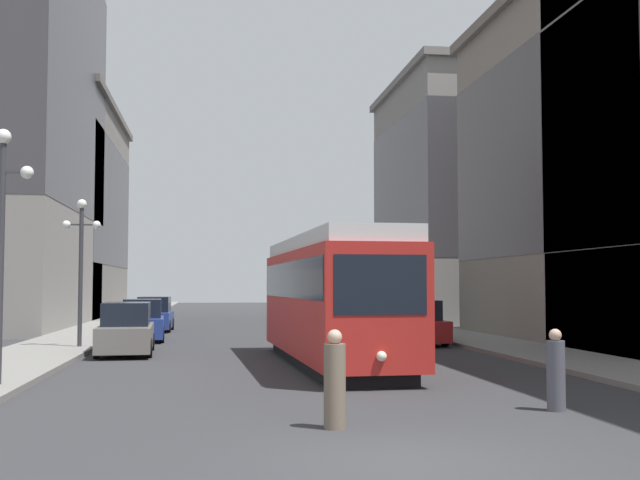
% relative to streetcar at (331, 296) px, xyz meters
% --- Properties ---
extents(ground_plane, '(200.00, 200.00, 0.00)m').
position_rel_streetcar_xyz_m(ground_plane, '(-0.94, -13.02, -2.10)').
color(ground_plane, '#303033').
extents(sidewalk_left, '(3.30, 120.00, 0.15)m').
position_rel_streetcar_xyz_m(sidewalk_left, '(-9.54, 26.98, -2.03)').
color(sidewalk_left, gray).
rests_on(sidewalk_left, ground).
extents(sidewalk_right, '(3.30, 120.00, 0.15)m').
position_rel_streetcar_xyz_m(sidewalk_right, '(7.66, 26.98, -2.03)').
color(sidewalk_right, gray).
rests_on(sidewalk_right, ground).
extents(streetcar, '(3.09, 12.22, 3.89)m').
position_rel_streetcar_xyz_m(streetcar, '(0.00, 0.00, 0.00)').
color(streetcar, black).
rests_on(streetcar, ground).
extents(transit_bus, '(2.68, 11.79, 3.45)m').
position_rel_streetcar_xyz_m(transit_bus, '(3.71, 19.58, -0.15)').
color(transit_bus, black).
rests_on(transit_bus, ground).
extents(parked_car_left_near, '(1.94, 4.27, 1.82)m').
position_rel_streetcar_xyz_m(parked_car_left_near, '(-6.59, 18.64, -1.26)').
color(parked_car_left_near, black).
rests_on(parked_car_left_near, ground).
extents(parked_car_left_mid, '(2.07, 4.46, 1.82)m').
position_rel_streetcar_xyz_m(parked_car_left_mid, '(-6.59, 11.40, -1.26)').
color(parked_car_left_mid, black).
rests_on(parked_car_left_mid, ground).
extents(parked_car_right_far, '(1.95, 4.64, 1.82)m').
position_rel_streetcar_xyz_m(parked_car_right_far, '(4.71, 7.88, -1.26)').
color(parked_car_right_far, black).
rests_on(parked_car_right_far, ground).
extents(parked_car_left_far, '(2.06, 5.05, 1.82)m').
position_rel_streetcar_xyz_m(parked_car_left_far, '(-6.59, 4.75, -1.26)').
color(parked_car_left_far, black).
rests_on(parked_car_left_far, ground).
extents(pedestrian_crossing_near, '(0.35, 0.35, 1.58)m').
position_rel_streetcar_xyz_m(pedestrian_crossing_near, '(2.99, -9.22, -1.36)').
color(pedestrian_crossing_near, '#4C4C56').
rests_on(pedestrian_crossing_near, ground).
extents(pedestrian_crossing_far, '(0.38, 0.38, 1.68)m').
position_rel_streetcar_xyz_m(pedestrian_crossing_far, '(-1.55, -10.49, -1.32)').
color(pedestrian_crossing_far, '#6B5B4C').
rests_on(pedestrian_crossing_far, ground).
extents(lamp_post_left_near, '(1.41, 0.36, 5.94)m').
position_rel_streetcar_xyz_m(lamp_post_left_near, '(-8.49, -4.72, 1.92)').
color(lamp_post_left_near, '#333338').
rests_on(lamp_post_left_near, sidewalk_left).
extents(lamp_post_left_far, '(1.41, 0.36, 5.52)m').
position_rel_streetcar_xyz_m(lamp_post_left_far, '(-8.49, 6.63, 1.68)').
color(lamp_post_left_far, '#333338').
rests_on(lamp_post_left_far, sidewalk_left).
extents(building_left_midblock, '(15.46, 21.79, 16.23)m').
position_rel_streetcar_xyz_m(building_left_midblock, '(-18.62, 38.94, 6.22)').
color(building_left_midblock, slate).
rests_on(building_left_midblock, ground).
extents(building_right_far, '(12.35, 16.32, 16.91)m').
position_rel_streetcar_xyz_m(building_right_far, '(15.19, 29.63, 6.58)').
color(building_right_far, gray).
rests_on(building_right_far, ground).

